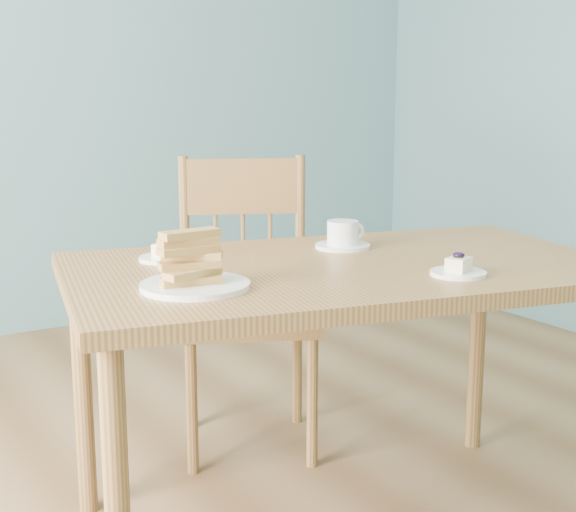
{
  "coord_description": "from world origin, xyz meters",
  "views": [
    {
      "loc": [
        -0.81,
        -1.55,
        1.19
      ],
      "look_at": [
        0.25,
        0.16,
        0.79
      ],
      "focal_mm": 50.0,
      "sensor_mm": 36.0,
      "label": 1
    }
  ],
  "objects_px": {
    "dining_table": "(343,292)",
    "coffee_cup": "(343,236)",
    "cheesecake_plate_near": "(458,269)",
    "dining_chair": "(247,301)",
    "biscotti_plate": "(195,269)",
    "cheesecake_plate_far": "(165,255)"
  },
  "relations": [
    {
      "from": "dining_table",
      "to": "coffee_cup",
      "type": "relative_size",
      "value": 9.88
    },
    {
      "from": "cheesecake_plate_near",
      "to": "dining_chair",
      "type": "bearing_deg",
      "value": 95.52
    },
    {
      "from": "cheesecake_plate_near",
      "to": "biscotti_plate",
      "type": "relative_size",
      "value": 0.54
    },
    {
      "from": "dining_table",
      "to": "coffee_cup",
      "type": "bearing_deg",
      "value": 66.71
    },
    {
      "from": "cheesecake_plate_far",
      "to": "biscotti_plate",
      "type": "relative_size",
      "value": 0.56
    },
    {
      "from": "biscotti_plate",
      "to": "cheesecake_plate_near",
      "type": "bearing_deg",
      "value": -19.54
    },
    {
      "from": "dining_chair",
      "to": "cheesecake_plate_near",
      "type": "relative_size",
      "value": 7.22
    },
    {
      "from": "cheesecake_plate_near",
      "to": "cheesecake_plate_far",
      "type": "height_order",
      "value": "cheesecake_plate_far"
    },
    {
      "from": "cheesecake_plate_far",
      "to": "biscotti_plate",
      "type": "xyz_separation_m",
      "value": [
        -0.07,
        -0.33,
        0.03
      ]
    },
    {
      "from": "coffee_cup",
      "to": "biscotti_plate",
      "type": "bearing_deg",
      "value": -152.73
    },
    {
      "from": "cheesecake_plate_far",
      "to": "biscotti_plate",
      "type": "distance_m",
      "value": 0.34
    },
    {
      "from": "dining_chair",
      "to": "coffee_cup",
      "type": "xyz_separation_m",
      "value": [
        0.05,
        -0.48,
        0.29
      ]
    },
    {
      "from": "dining_chair",
      "to": "biscotti_plate",
      "type": "bearing_deg",
      "value": -101.68
    },
    {
      "from": "cheesecake_plate_far",
      "to": "cheesecake_plate_near",
      "type": "bearing_deg",
      "value": -45.32
    },
    {
      "from": "dining_table",
      "to": "biscotti_plate",
      "type": "distance_m",
      "value": 0.47
    },
    {
      "from": "cheesecake_plate_near",
      "to": "coffee_cup",
      "type": "relative_size",
      "value": 0.87
    },
    {
      "from": "cheesecake_plate_far",
      "to": "coffee_cup",
      "type": "bearing_deg",
      "value": -12.0
    },
    {
      "from": "dining_chair",
      "to": "cheesecake_plate_far",
      "type": "bearing_deg",
      "value": -115.56
    },
    {
      "from": "dining_table",
      "to": "cheesecake_plate_near",
      "type": "height_order",
      "value": "cheesecake_plate_near"
    },
    {
      "from": "dining_chair",
      "to": "cheesecake_plate_near",
      "type": "xyz_separation_m",
      "value": [
        0.09,
        -0.91,
        0.27
      ]
    },
    {
      "from": "cheesecake_plate_far",
      "to": "coffee_cup",
      "type": "distance_m",
      "value": 0.51
    },
    {
      "from": "dining_table",
      "to": "cheesecake_plate_near",
      "type": "bearing_deg",
      "value": -47.17
    }
  ]
}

